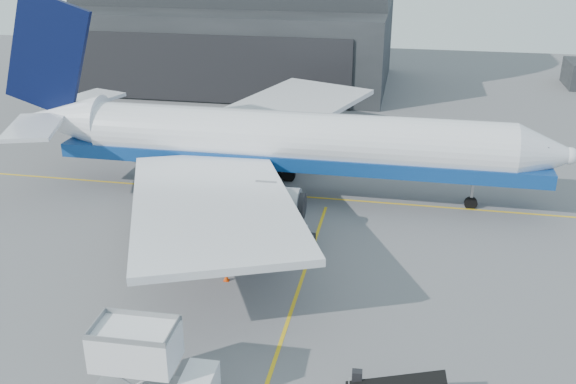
# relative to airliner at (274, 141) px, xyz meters

# --- Properties ---
(ground) EXTENTS (200.00, 200.00, 0.00)m
(ground) POSITION_rel_airliner_xyz_m (5.31, -20.34, -5.28)
(ground) COLOR #565659
(ground) RESTS_ON ground
(taxi_lines) EXTENTS (80.00, 42.12, 0.02)m
(taxi_lines) POSITION_rel_airliner_xyz_m (5.31, -7.67, -5.27)
(taxi_lines) COLOR gold
(taxi_lines) RESTS_ON ground
(hangar) EXTENTS (50.00, 28.30, 28.00)m
(hangar) POSITION_rel_airliner_xyz_m (-16.69, 44.61, 4.26)
(hangar) COLOR black
(hangar) RESTS_ON ground
(airliner) EXTENTS (53.76, 52.13, 18.87)m
(airliner) POSITION_rel_airliner_xyz_m (0.00, 0.00, 0.00)
(airliner) COLOR white
(airliner) RESTS_ON ground
(catering_truck) EXTENTS (6.78, 2.73, 4.62)m
(catering_truck) POSITION_rel_airliner_xyz_m (-0.58, -29.77, -2.94)
(catering_truck) COLOR gray
(catering_truck) RESTS_ON ground
(pushback_tug) EXTENTS (3.74, 2.42, 1.65)m
(pushback_tug) POSITION_rel_airliner_xyz_m (3.67, -10.29, -4.66)
(pushback_tug) COLOR black
(pushback_tug) RESTS_ON ground
(traffic_cone) EXTENTS (0.40, 0.40, 0.58)m
(traffic_cone) POSITION_rel_airliner_xyz_m (-0.08, -16.66, -5.00)
(traffic_cone) COLOR #DE3C07
(traffic_cone) RESTS_ON ground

